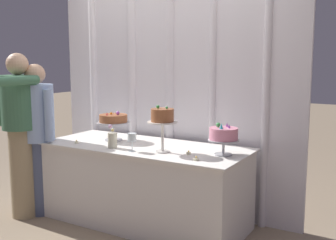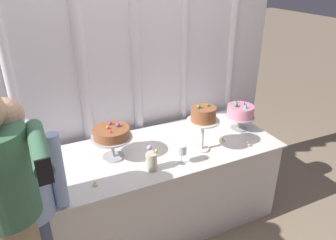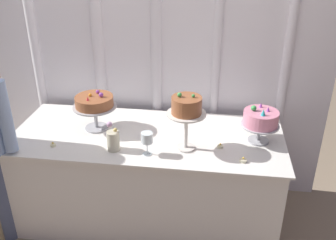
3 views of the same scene
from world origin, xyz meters
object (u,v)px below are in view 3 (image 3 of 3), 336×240
object	(u,v)px
tealight_near_left	(220,146)
flower_vase	(113,139)
cake_display_leftmost	(94,103)
wine_glass	(147,138)
tealight_far_left	(53,145)
cake_table	(148,177)
cake_display_center	(186,109)
tealight_near_right	(243,160)
cake_display_rightmost	(261,120)

from	to	relation	value
tealight_near_left	flower_vase	bearing A→B (deg)	-170.15
cake_display_leftmost	wine_glass	bearing A→B (deg)	-34.79
cake_display_leftmost	flower_vase	size ratio (longest dim) A/B	1.48
tealight_far_left	wine_glass	bearing A→B (deg)	-1.18
cake_table	wine_glass	distance (m)	0.57
cake_display_center	flower_vase	size ratio (longest dim) A/B	1.89
cake_table	tealight_far_left	size ratio (longest dim) A/B	51.66
wine_glass	flower_vase	distance (m)	0.24
cake_display_leftmost	tealight_near_left	distance (m)	0.95
cake_table	tealight_near_left	world-z (taller)	tealight_near_left
cake_table	flower_vase	xyz separation A→B (m)	(-0.19, -0.24, 0.46)
cake_display_center	cake_display_leftmost	bearing A→B (deg)	163.82
wine_glass	tealight_near_right	bearing A→B (deg)	-0.59
cake_display_rightmost	tealight_far_left	size ratio (longest dim) A/B	7.31
cake_display_center	flower_vase	world-z (taller)	cake_display_center
cake_display_leftmost	cake_display_center	bearing A→B (deg)	-16.18
flower_vase	cake_display_center	bearing A→B (deg)	9.90
cake_display_leftmost	tealight_far_left	distance (m)	0.42
wine_glass	tealight_near_right	distance (m)	0.64
wine_glass	tealight_near_right	world-z (taller)	wine_glass
wine_glass	cake_display_center	bearing A→B (deg)	23.83
cake_display_leftmost	tealight_near_right	bearing A→B (deg)	-16.35
cake_display_rightmost	tealight_near_left	xyz separation A→B (m)	(-0.26, -0.12, -0.16)
tealight_far_left	tealight_near_left	world-z (taller)	tealight_near_left
cake_display_leftmost	cake_display_rightmost	world-z (taller)	cake_display_leftmost
cake_display_center	tealight_near_right	xyz separation A→B (m)	(0.38, -0.11, -0.29)
cake_display_leftmost	tealight_near_right	distance (m)	1.13
cake_table	tealight_near_right	distance (m)	0.83
tealight_near_left	cake_display_leftmost	bearing A→B (deg)	170.21
cake_display_center	tealight_near_left	xyz separation A→B (m)	(0.23, 0.04, -0.29)
wine_glass	tealight_far_left	size ratio (longest dim) A/B	4.23
cake_display_leftmost	tealight_near_right	size ratio (longest dim) A/B	6.81
tealight_far_left	cake_display_leftmost	bearing A→B (deg)	53.22
cake_table	tealight_near_left	size ratio (longest dim) A/B	48.13
tealight_near_left	tealight_near_right	bearing A→B (deg)	-46.14
flower_vase	tealight_near_right	distance (m)	0.87
cake_display_center	cake_display_rightmost	size ratio (longest dim) A/B	1.47
wine_glass	tealight_near_left	xyz separation A→B (m)	(0.48, 0.15, -0.11)
cake_display_leftmost	flower_vase	distance (m)	0.37
flower_vase	tealight_near_left	xyz separation A→B (m)	(0.71, 0.12, -0.07)
cake_table	tealight_far_left	world-z (taller)	tealight_far_left
tealight_far_left	flower_vase	bearing A→B (deg)	1.42
wine_glass	cake_display_leftmost	bearing A→B (deg)	145.21
cake_display_rightmost	flower_vase	size ratio (longest dim) A/B	1.29
cake_table	tealight_near_left	xyz separation A→B (m)	(0.53, -0.12, 0.39)
tealight_near_left	cake_display_center	bearing A→B (deg)	-170.24
flower_vase	tealight_far_left	bearing A→B (deg)	-178.58
cake_display_leftmost	tealight_far_left	xyz separation A→B (m)	(-0.22, -0.29, -0.19)
cake_display_leftmost	cake_display_center	world-z (taller)	cake_display_center
cake_table	cake_display_rightmost	world-z (taller)	cake_display_rightmost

